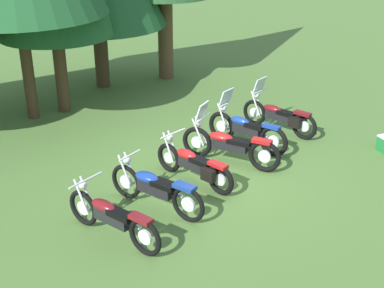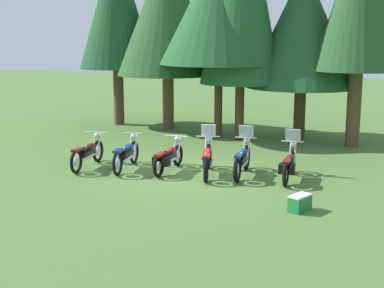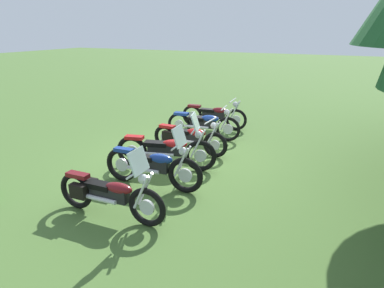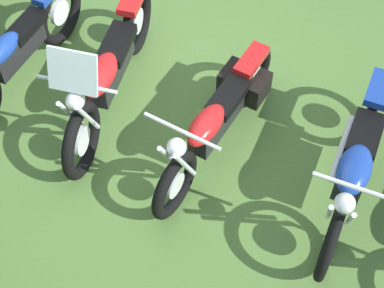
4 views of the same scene
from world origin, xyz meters
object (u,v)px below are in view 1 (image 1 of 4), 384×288
Objects in this scene: motorcycle_1 at (155,187)px; motorcycle_5 at (280,116)px; motorcycle_2 at (195,165)px; motorcycle_0 at (112,217)px; motorcycle_4 at (246,129)px; motorcycle_3 at (229,144)px.

motorcycle_5 is at bearing -93.00° from motorcycle_1.
motorcycle_5 is at bearing -85.55° from motorcycle_2.
motorcycle_0 is 0.99× the size of motorcycle_1.
motorcycle_1 is 1.01× the size of motorcycle_4.
motorcycle_4 is at bearing -90.17° from motorcycle_1.
motorcycle_4 is (0.99, 0.24, -0.00)m from motorcycle_3.
motorcycle_3 is 1.06× the size of motorcycle_4.
motorcycle_1 is at bearing 78.95° from motorcycle_3.
motorcycle_4 is 1.38m from motorcycle_5.
motorcycle_0 is at bearing 90.36° from motorcycle_1.
motorcycle_1 is 2.53m from motorcycle_3.
motorcycle_4 is at bearing -90.70° from motorcycle_3.
motorcycle_2 is 0.97× the size of motorcycle_4.
motorcycle_1 is 3.54m from motorcycle_4.
motorcycle_2 is at bearing 77.30° from motorcycle_3.
motorcycle_5 is at bearing -100.78° from motorcycle_3.
motorcycle_3 is (1.22, 0.03, 0.05)m from motorcycle_2.
motorcycle_1 is at bearing 91.92° from motorcycle_5.
motorcycle_0 is 1.00× the size of motorcycle_4.
motorcycle_1 is 1.04× the size of motorcycle_2.
motorcycle_2 is at bearing 91.41° from motorcycle_5.
motorcycle_3 is at bearing -89.46° from motorcycle_0.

